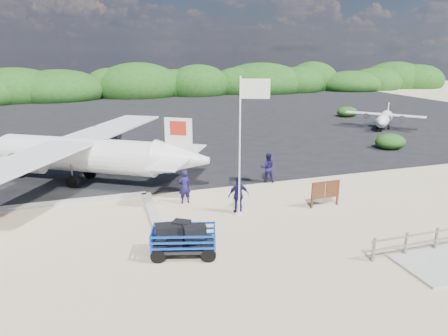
# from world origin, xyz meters

# --- Properties ---
(ground) EXTENTS (160.00, 160.00, 0.00)m
(ground) POSITION_xyz_m (0.00, 0.00, 0.00)
(ground) COLOR beige
(asphalt_apron) EXTENTS (90.00, 50.00, 0.04)m
(asphalt_apron) POSITION_xyz_m (0.00, 30.00, 0.00)
(asphalt_apron) COLOR #B2B2B2
(asphalt_apron) RESTS_ON ground
(lagoon) EXTENTS (9.00, 7.00, 0.40)m
(lagoon) POSITION_xyz_m (-9.00, 1.50, 0.00)
(lagoon) COLOR #B2B2B2
(lagoon) RESTS_ON ground
(walkway_pad) EXTENTS (3.50, 2.50, 0.10)m
(walkway_pad) POSITION_xyz_m (5.50, -6.00, 0.00)
(walkway_pad) COLOR #B2B2B2
(walkway_pad) RESTS_ON ground
(vegetation_band) EXTENTS (124.00, 8.00, 4.40)m
(vegetation_band) POSITION_xyz_m (0.00, 55.00, 0.00)
(vegetation_band) COLOR #B2B2B2
(vegetation_band) RESTS_ON ground
(fence) EXTENTS (6.40, 2.00, 1.10)m
(fence) POSITION_xyz_m (6.00, -5.00, 0.00)
(fence) COLOR #B2B2B2
(fence) RESTS_ON ground
(baggage_cart) EXTENTS (3.04, 2.22, 1.36)m
(baggage_cart) POSITION_xyz_m (-3.86, -2.32, 0.00)
(baggage_cart) COLOR #0C3DBE
(baggage_cart) RESTS_ON ground
(flagpole) EXTENTS (1.46, 1.03, 6.74)m
(flagpole) POSITION_xyz_m (-0.41, 0.87, 0.00)
(flagpole) COLOR white
(flagpole) RESTS_ON ground
(signboard) EXTENTS (1.72, 0.19, 1.42)m
(signboard) POSITION_xyz_m (4.20, 0.52, 0.00)
(signboard) COLOR #582C19
(signboard) RESTS_ON ground
(crew_a) EXTENTS (0.74, 0.55, 1.85)m
(crew_a) POSITION_xyz_m (-2.66, 3.19, 0.92)
(crew_a) COLOR #161142
(crew_a) RESTS_ON ground
(crew_b) EXTENTS (1.07, 0.94, 1.85)m
(crew_b) POSITION_xyz_m (2.93, 5.10, 0.92)
(crew_b) COLOR #161142
(crew_b) RESTS_ON ground
(crew_c) EXTENTS (1.09, 0.47, 1.85)m
(crew_c) POSITION_xyz_m (-0.36, 1.11, 0.93)
(crew_c) COLOR #161142
(crew_c) RESTS_ON ground
(aircraft_large) EXTENTS (24.84, 24.84, 5.43)m
(aircraft_large) POSITION_xyz_m (11.05, 18.61, 0.00)
(aircraft_large) COLOR #B2B2B2
(aircraft_large) RESTS_ON ground
(aircraft_small) EXTENTS (9.00, 9.00, 2.29)m
(aircraft_small) POSITION_xyz_m (-10.77, 34.73, 0.00)
(aircraft_small) COLOR #B2B2B2
(aircraft_small) RESTS_ON ground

